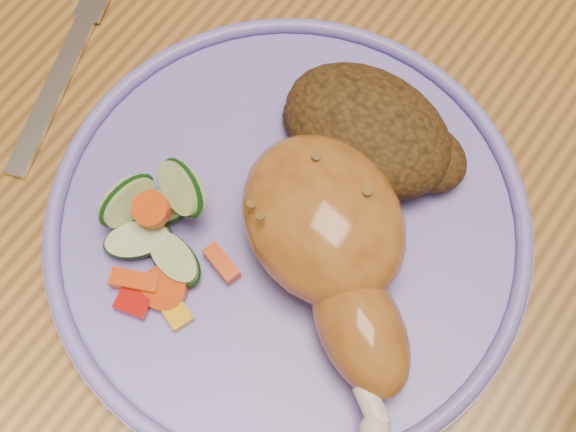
{
  "coord_description": "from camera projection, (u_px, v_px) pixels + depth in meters",
  "views": [
    {
      "loc": [
        0.02,
        -0.26,
        1.21
      ],
      "look_at": [
        -0.08,
        -0.13,
        0.78
      ],
      "focal_mm": 50.0,
      "sensor_mm": 36.0,
      "label": 1
    }
  ],
  "objects": [
    {
      "name": "ground",
      "position": [
        378.0,
        369.0,
        1.21
      ],
      "size": [
        4.0,
        4.0,
        0.0
      ],
      "primitive_type": "plane",
      "color": "brown",
      "rests_on": "ground"
    },
    {
      "name": "dining_table",
      "position": [
        473.0,
        197.0,
        0.59
      ],
      "size": [
        0.9,
        1.4,
        0.75
      ],
      "color": "olive",
      "rests_on": "ground"
    },
    {
      "name": "plate",
      "position": [
        288.0,
        229.0,
        0.48
      ],
      "size": [
        0.29,
        0.29,
        0.01
      ],
      "primitive_type": "cylinder",
      "color": "#6C60BD",
      "rests_on": "dining_table"
    },
    {
      "name": "plate_rim",
      "position": [
        288.0,
        222.0,
        0.47
      ],
      "size": [
        0.29,
        0.29,
        0.01
      ],
      "primitive_type": "torus",
      "color": "#6C60BD",
      "rests_on": "plate"
    },
    {
      "name": "chicken_leg",
      "position": [
        332.0,
        245.0,
        0.44
      ],
      "size": [
        0.17,
        0.15,
        0.06
      ],
      "color": "#A76423",
      "rests_on": "plate"
    },
    {
      "name": "rice_pilaf",
      "position": [
        371.0,
        133.0,
        0.48
      ],
      "size": [
        0.12,
        0.08,
        0.05
      ],
      "color": "#412A10",
      "rests_on": "plate"
    },
    {
      "name": "vegetable_pile",
      "position": [
        156.0,
        229.0,
        0.46
      ],
      "size": [
        0.09,
        0.1,
        0.05
      ],
      "color": "#A50A05",
      "rests_on": "plate"
    },
    {
      "name": "fork",
      "position": [
        67.0,
        60.0,
        0.53
      ],
      "size": [
        0.07,
        0.16,
        0.0
      ],
      "color": "silver",
      "rests_on": "dining_table"
    }
  ]
}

